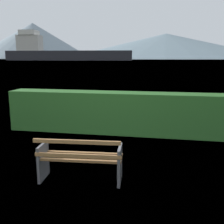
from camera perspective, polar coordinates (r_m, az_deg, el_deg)
ground_plane at (r=5.25m, az=-6.44°, el=-13.93°), size 1400.00×1400.00×0.00m
water_surface at (r=310.82m, az=10.99°, el=10.75°), size 620.00×620.00×0.00m
park_bench at (r=5.04m, az=-6.69°, el=-9.88°), size 1.56×0.69×0.87m
hedge_row at (r=8.17m, az=0.50°, el=-0.11°), size 6.46×0.77×1.23m
cargo_ship_large at (r=227.54m, az=-10.97°, el=12.27°), size 101.65×22.88×23.75m
distant_hills at (r=569.46m, az=16.96°, el=13.66°), size 892.55×416.46×75.32m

